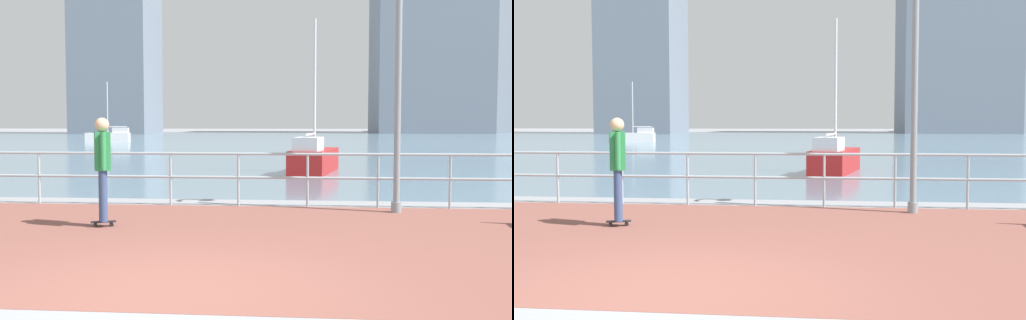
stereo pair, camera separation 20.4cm
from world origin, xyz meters
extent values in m
plane|color=gray|center=(0.00, 40.00, 0.00)|extent=(220.00, 220.00, 0.00)
cube|color=brown|center=(0.00, 2.80, 0.00)|extent=(28.00, 6.86, 0.01)
cube|color=slate|center=(0.00, 51.23, 0.00)|extent=(180.00, 88.00, 0.00)
cylinder|color=#9EADB7|center=(-4.20, 6.23, 0.53)|extent=(0.05, 0.05, 1.07)
cylinder|color=#9EADB7|center=(-2.80, 6.23, 0.53)|extent=(0.05, 0.05, 1.07)
cylinder|color=#9EADB7|center=(-1.40, 6.23, 0.53)|extent=(0.05, 0.05, 1.07)
cylinder|color=#9EADB7|center=(0.00, 6.23, 0.53)|extent=(0.05, 0.05, 1.07)
cylinder|color=#9EADB7|center=(1.40, 6.23, 0.53)|extent=(0.05, 0.05, 1.07)
cylinder|color=#9EADB7|center=(2.80, 6.23, 0.53)|extent=(0.05, 0.05, 1.07)
cylinder|color=#9EADB7|center=(4.20, 6.23, 0.53)|extent=(0.05, 0.05, 1.07)
cylinder|color=#9EADB7|center=(0.00, 6.23, 1.07)|extent=(25.20, 0.06, 0.06)
cylinder|color=#9EADB7|center=(0.00, 6.23, 0.59)|extent=(25.20, 0.06, 0.06)
cylinder|color=gray|center=(3.07, 5.63, 0.10)|extent=(0.19, 0.19, 0.20)
cylinder|color=gray|center=(3.07, 5.63, 2.27)|extent=(0.12, 0.12, 4.53)
cylinder|color=black|center=(-1.81, 3.74, 0.03)|extent=(0.07, 0.05, 0.06)
cylinder|color=black|center=(-1.78, 3.67, 0.03)|extent=(0.07, 0.05, 0.06)
cylinder|color=black|center=(-2.05, 3.64, 0.03)|extent=(0.07, 0.05, 0.06)
cylinder|color=black|center=(-2.02, 3.57, 0.03)|extent=(0.07, 0.05, 0.06)
cube|color=black|center=(-1.91, 3.65, 0.08)|extent=(0.41, 0.26, 0.02)
cylinder|color=#384C7A|center=(-1.95, 3.72, 0.51)|extent=(0.17, 0.17, 0.84)
cylinder|color=#384C7A|center=(-1.88, 3.58, 0.51)|extent=(0.17, 0.17, 0.84)
cube|color=#2D8C4C|center=(-1.91, 3.65, 1.24)|extent=(0.35, 0.41, 0.62)
cylinder|color=#2D8C4C|center=(-2.00, 3.86, 1.25)|extent=(0.12, 0.12, 0.59)
cylinder|color=#2D8C4C|center=(-1.82, 3.44, 1.25)|extent=(0.12, 0.12, 0.59)
sphere|color=#DBAD89|center=(-1.91, 3.65, 1.66)|extent=(0.23, 0.23, 0.23)
cube|color=white|center=(-15.81, 44.21, 0.39)|extent=(3.80, 1.62, 0.79)
cube|color=silver|center=(-14.71, 44.36, 1.01)|extent=(1.42, 0.97, 0.44)
cylinder|color=silver|center=(-15.81, 44.21, 2.98)|extent=(0.09, 0.09, 4.39)
cylinder|color=silver|center=(-15.00, 44.32, 1.32)|extent=(1.65, 0.29, 0.07)
cube|color=#B21E1E|center=(1.62, 14.54, 0.39)|extent=(1.80, 3.82, 0.79)
cube|color=silver|center=(1.41, 13.46, 1.01)|extent=(1.03, 1.45, 0.44)
cylinder|color=silver|center=(1.62, 14.54, 2.98)|extent=(0.09, 0.09, 4.38)
cylinder|color=silver|center=(1.47, 13.75, 1.31)|extent=(0.38, 1.64, 0.07)
cube|color=slate|center=(20.19, 91.78, 18.49)|extent=(16.86, 16.40, 36.98)
camera|label=1|loc=(1.42, -5.73, 1.70)|focal=41.83mm
camera|label=2|loc=(1.62, -5.71, 1.70)|focal=41.83mm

